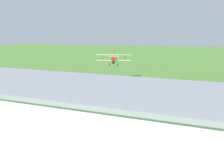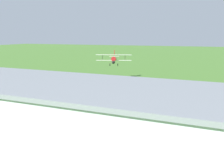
{
  "view_description": "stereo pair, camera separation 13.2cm",
  "coord_description": "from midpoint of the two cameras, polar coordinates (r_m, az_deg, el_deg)",
  "views": [
    {
      "loc": [
        -15.19,
        52.83,
        11.37
      ],
      "look_at": [
        0.63,
        10.4,
        3.8
      ],
      "focal_mm": 38.09,
      "sensor_mm": 36.0,
      "label": 1
    },
    {
      "loc": [
        -15.32,
        52.78,
        11.37
      ],
      "look_at": [
        0.63,
        10.4,
        3.8
      ],
      "focal_mm": 38.09,
      "sensor_mm": 36.0,
      "label": 2
    }
  ],
  "objects": [
    {
      "name": "person_walking_on_apron",
      "position": [
        43.76,
        -22.61,
        -5.21
      ],
      "size": [
        0.53,
        0.53,
        1.64
      ],
      "color": "beige",
      "rests_on": "ground_plane"
    },
    {
      "name": "hangar",
      "position": [
        22.65,
        -7.7,
        -10.91
      ],
      "size": [
        39.81,
        12.48,
        7.0
      ],
      "color": "silver",
      "rests_on": "ground_plane"
    },
    {
      "name": "ground_plane",
      "position": [
        56.13,
        4.25,
        -2.22
      ],
      "size": [
        400.0,
        400.0,
        0.0
      ],
      "primitive_type": "plane",
      "color": "#47752D"
    },
    {
      "name": "biplane",
      "position": [
        57.39,
        0.36,
        3.82
      ],
      "size": [
        8.51,
        7.9,
        3.71
      ],
      "color": "#B21E1E"
    },
    {
      "name": "person_watching_takeoff",
      "position": [
        44.45,
        -19.1,
        -4.83
      ],
      "size": [
        0.53,
        0.53,
        1.57
      ],
      "color": "orange",
      "rests_on": "ground_plane"
    }
  ]
}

